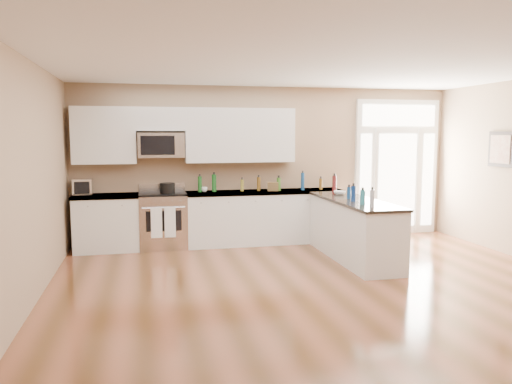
% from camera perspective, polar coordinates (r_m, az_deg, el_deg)
% --- Properties ---
extents(ground, '(8.00, 8.00, 0.00)m').
position_cam_1_polar(ground, '(5.72, 11.51, -13.40)').
color(ground, '#573418').
extents(room_shell, '(8.00, 8.00, 8.00)m').
position_cam_1_polar(room_shell, '(5.39, 11.93, 3.95)').
color(room_shell, '#9D8163').
rests_on(room_shell, ground).
extents(back_cabinet_left, '(1.10, 0.66, 0.94)m').
position_cam_1_polar(back_cabinet_left, '(8.74, -16.64, -3.58)').
color(back_cabinet_left, silver).
rests_on(back_cabinet_left, ground).
extents(back_cabinet_right, '(2.85, 0.66, 0.94)m').
position_cam_1_polar(back_cabinet_right, '(8.96, 0.97, -3.06)').
color(back_cabinet_right, silver).
rests_on(back_cabinet_right, ground).
extents(peninsula_cabinet, '(0.69, 2.32, 0.94)m').
position_cam_1_polar(peninsula_cabinet, '(7.95, 11.08, -4.45)').
color(peninsula_cabinet, silver).
rests_on(peninsula_cabinet, ground).
extents(upper_cabinet_left, '(1.04, 0.33, 0.95)m').
position_cam_1_polar(upper_cabinet_left, '(8.75, -16.97, 6.21)').
color(upper_cabinet_left, silver).
rests_on(upper_cabinet_left, room_shell).
extents(upper_cabinet_right, '(1.94, 0.33, 0.95)m').
position_cam_1_polar(upper_cabinet_right, '(8.89, -1.85, 6.50)').
color(upper_cabinet_right, silver).
rests_on(upper_cabinet_right, room_shell).
extents(upper_cabinet_short, '(0.82, 0.33, 0.40)m').
position_cam_1_polar(upper_cabinet_short, '(8.74, -10.88, 8.18)').
color(upper_cabinet_short, silver).
rests_on(upper_cabinet_short, room_shell).
extents(microwave, '(0.78, 0.41, 0.42)m').
position_cam_1_polar(microwave, '(8.70, -10.81, 5.29)').
color(microwave, silver).
rests_on(microwave, room_shell).
extents(entry_door, '(1.70, 0.10, 2.60)m').
position_cam_1_polar(entry_door, '(10.08, 15.75, 2.73)').
color(entry_door, white).
rests_on(entry_door, ground).
extents(wall_art_near, '(0.05, 0.58, 0.58)m').
position_cam_1_polar(wall_art_near, '(9.11, 26.22, 4.41)').
color(wall_art_near, black).
rests_on(wall_art_near, room_shell).
extents(kitchen_range, '(0.80, 0.70, 1.08)m').
position_cam_1_polar(kitchen_range, '(8.71, -10.57, -3.17)').
color(kitchen_range, silver).
rests_on(kitchen_range, ground).
extents(stockpot, '(0.32, 0.32, 0.19)m').
position_cam_1_polar(stockpot, '(8.52, -10.09, 0.48)').
color(stockpot, black).
rests_on(stockpot, kitchen_range).
extents(toaster_oven, '(0.31, 0.25, 0.27)m').
position_cam_1_polar(toaster_oven, '(8.78, -19.19, 0.56)').
color(toaster_oven, silver).
rests_on(toaster_oven, back_cabinet_left).
extents(cardboard_box, '(0.21, 0.17, 0.15)m').
position_cam_1_polar(cardboard_box, '(8.89, 1.94, 0.63)').
color(cardboard_box, brown).
rests_on(cardboard_box, back_cabinet_right).
extents(bowl_left, '(0.26, 0.26, 0.05)m').
position_cam_1_polar(bowl_left, '(8.79, -19.65, -0.16)').
color(bowl_left, white).
rests_on(bowl_left, back_cabinet_left).
extents(bowl_peninsula, '(0.20, 0.20, 0.06)m').
position_cam_1_polar(bowl_peninsula, '(8.43, 9.55, -0.10)').
color(bowl_peninsula, white).
rests_on(bowl_peninsula, peninsula_cabinet).
extents(cup_counter, '(0.14, 0.14, 0.09)m').
position_cam_1_polar(cup_counter, '(8.76, -5.93, 0.29)').
color(cup_counter, white).
rests_on(cup_counter, back_cabinet_right).
extents(counter_bottles, '(2.26, 2.43, 0.31)m').
position_cam_1_polar(counter_bottles, '(8.37, 4.06, 0.59)').
color(counter_bottles, '#19591E').
rests_on(counter_bottles, back_cabinet_right).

